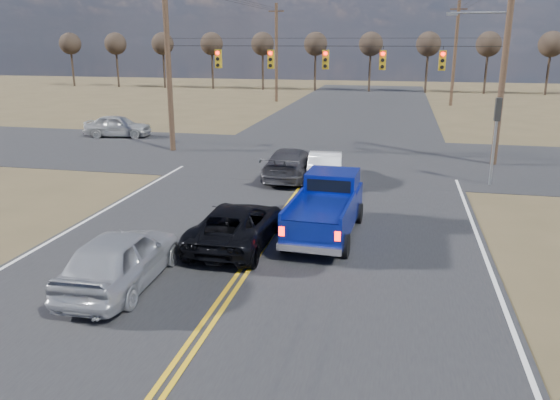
% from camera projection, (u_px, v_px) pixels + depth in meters
% --- Properties ---
extents(ground, '(160.00, 160.00, 0.00)m').
position_uv_depth(ground, '(224.00, 301.00, 13.67)').
color(ground, brown).
rests_on(ground, ground).
extents(road_main, '(14.00, 120.00, 0.02)m').
position_uv_depth(road_main, '(297.00, 195.00, 23.05)').
color(road_main, '#28282B').
rests_on(road_main, ground).
extents(road_cross, '(120.00, 12.00, 0.02)m').
position_uv_depth(road_cross, '(323.00, 157.00, 30.55)').
color(road_cross, '#28282B').
rests_on(road_cross, ground).
extents(signal_gantry, '(19.60, 4.83, 10.00)m').
position_uv_depth(signal_gantry, '(334.00, 64.00, 28.83)').
color(signal_gantry, '#473323').
rests_on(signal_gantry, ground).
extents(utility_poles, '(19.60, 58.32, 10.00)m').
position_uv_depth(utility_poles, '(323.00, 62.00, 28.15)').
color(utility_poles, '#473323').
rests_on(utility_poles, ground).
extents(treeline, '(87.00, 117.80, 7.40)m').
position_uv_depth(treeline, '(343.00, 49.00, 37.36)').
color(treeline, '#33261C').
rests_on(treeline, ground).
extents(pickup_truck, '(2.24, 5.22, 1.93)m').
position_uv_depth(pickup_truck, '(326.00, 208.00, 18.07)').
color(pickup_truck, black).
rests_on(pickup_truck, ground).
extents(silver_suv, '(2.00, 4.67, 1.57)m').
position_uv_depth(silver_suv, '(121.00, 258.00, 14.30)').
color(silver_suv, '#B3B5BC').
rests_on(silver_suv, ground).
extents(black_suv, '(2.26, 4.85, 1.34)m').
position_uv_depth(black_suv, '(237.00, 225.00, 17.22)').
color(black_suv, black).
rests_on(black_suv, ground).
extents(white_car_queue, '(1.86, 4.32, 1.38)m').
position_uv_depth(white_car_queue, '(326.00, 165.00, 25.40)').
color(white_car_queue, white).
rests_on(white_car_queue, ground).
extents(dgrey_car_queue, '(2.13, 5.01, 1.44)m').
position_uv_depth(dgrey_car_queue, '(291.00, 164.00, 25.63)').
color(dgrey_car_queue, '#3A393F').
rests_on(dgrey_car_queue, ground).
extents(cross_car_west, '(2.32, 4.58, 1.49)m').
position_uv_depth(cross_car_west, '(118.00, 126.00, 36.80)').
color(cross_car_west, '#BBBBBB').
rests_on(cross_car_west, ground).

